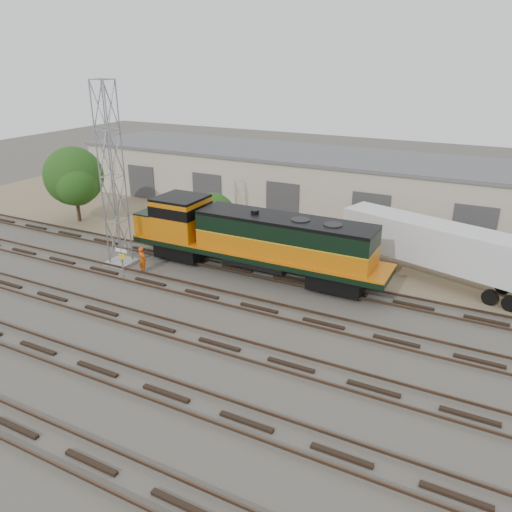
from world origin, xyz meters
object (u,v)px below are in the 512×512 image
at_px(worker, 142,260).
at_px(semi_trailer, 438,246).
at_px(locomotive, 251,238).
at_px(signal_tower, 113,180).

distance_m(worker, semi_trailer, 19.65).
height_order(locomotive, signal_tower, signal_tower).
bearing_deg(semi_trailer, locomotive, -141.35).
xyz_separation_m(locomotive, semi_trailer, (11.34, 4.50, -0.08)).
xyz_separation_m(signal_tower, semi_trailer, (20.34, 7.30, -3.66)).
xyz_separation_m(locomotive, signal_tower, (-9.01, -2.80, 3.58)).
height_order(worker, semi_trailer, semi_trailer).
distance_m(signal_tower, worker, 5.71).
relative_size(locomotive, signal_tower, 1.47).
distance_m(locomotive, signal_tower, 10.09).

